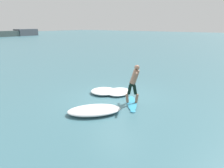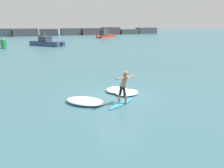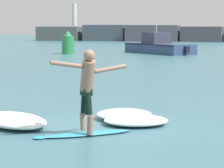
% 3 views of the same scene
% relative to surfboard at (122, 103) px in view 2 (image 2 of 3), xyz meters
% --- Properties ---
extents(ground_plane, '(200.00, 200.00, 0.00)m').
position_rel_surfboard_xyz_m(ground_plane, '(0.22, 0.98, -0.03)').
color(ground_plane, '#40707C').
extents(rock_jetty_breakwater, '(61.34, 4.58, 5.32)m').
position_rel_surfboard_xyz_m(rock_jetty_breakwater, '(5.75, 62.98, 1.05)').
color(rock_jetty_breakwater, '#505854').
rests_on(rock_jetty_breakwater, ground).
extents(surfboard, '(2.04, 1.57, 0.20)m').
position_rel_surfboard_xyz_m(surfboard, '(0.00, 0.00, 0.00)').
color(surfboard, '#329EC8').
rests_on(surfboard, ground).
extents(surfer, '(1.45, 1.04, 1.83)m').
position_rel_surfboard_xyz_m(surfer, '(0.08, -0.05, 1.11)').
color(surfer, '#936A54').
rests_on(surfer, surfboard).
extents(fishing_boat_near_jetty, '(6.81, 6.20, 3.09)m').
position_rel_surfboard_xyz_m(fishing_boat_near_jetty, '(13.41, 48.74, 0.70)').
color(fishing_boat_near_jetty, '#BE3D26').
rests_on(fishing_boat_near_jetty, ground).
extents(small_boat_offshore, '(6.57, 6.47, 2.63)m').
position_rel_surfboard_xyz_m(small_boat_offshore, '(-2.89, 32.50, 0.54)').
color(small_boat_offshore, navy).
rests_on(small_boat_offshore, ground).
extents(channel_marker_buoy, '(1.00, 1.00, 1.88)m').
position_rel_surfboard_xyz_m(channel_marker_buoy, '(-9.83, 29.95, 0.81)').
color(channel_marker_buoy, '#288447').
rests_on(channel_marker_buoy, ground).
extents(wave_foam_at_tail, '(1.80, 1.57, 0.22)m').
position_rel_surfboard_xyz_m(wave_foam_at_tail, '(0.87, 1.43, 0.08)').
color(wave_foam_at_tail, white).
rests_on(wave_foam_at_tail, ground).
extents(wave_foam_at_nose, '(1.85, 1.86, 0.24)m').
position_rel_surfboard_xyz_m(wave_foam_at_nose, '(0.45, 2.12, 0.09)').
color(wave_foam_at_nose, white).
rests_on(wave_foam_at_nose, ground).
extents(wave_foam_beside, '(2.58, 2.44, 0.28)m').
position_rel_surfboard_xyz_m(wave_foam_beside, '(-1.96, 0.65, 0.11)').
color(wave_foam_beside, white).
rests_on(wave_foam_beside, ground).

